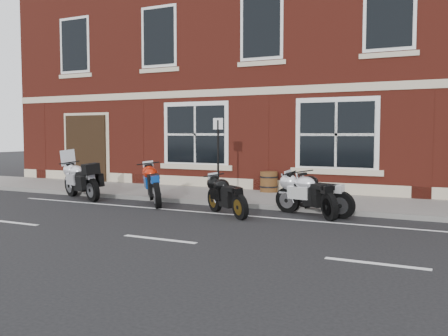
# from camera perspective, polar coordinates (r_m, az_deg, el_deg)

# --- Properties ---
(ground) EXTENTS (80.00, 80.00, 0.00)m
(ground) POSITION_cam_1_polar(r_m,az_deg,el_deg) (12.21, 0.53, -5.49)
(ground) COLOR black
(ground) RESTS_ON ground
(sidewalk) EXTENTS (30.00, 3.00, 0.12)m
(sidewalk) POSITION_cam_1_polar(r_m,az_deg,el_deg) (14.93, 5.59, -3.54)
(sidewalk) COLOR slate
(sidewalk) RESTS_ON ground
(kerb) EXTENTS (30.00, 0.16, 0.12)m
(kerb) POSITION_cam_1_polar(r_m,az_deg,el_deg) (13.48, 3.18, -4.34)
(kerb) COLOR slate
(kerb) RESTS_ON ground
(pub_building) EXTENTS (24.00, 12.00, 12.00)m
(pub_building) POSITION_cam_1_polar(r_m,az_deg,el_deg) (22.33, 12.80, 14.19)
(pub_building) COLOR maroon
(pub_building) RESTS_ON ground
(moto_touring_silver) EXTENTS (2.13, 1.06, 1.50)m
(moto_touring_silver) POSITION_cam_1_polar(r_m,az_deg,el_deg) (15.96, -15.99, -1.20)
(moto_touring_silver) COLOR black
(moto_touring_silver) RESTS_ON ground
(moto_sport_red) EXTENTS (1.63, 1.87, 1.05)m
(moto_sport_red) POSITION_cam_1_polar(r_m,az_deg,el_deg) (14.28, -7.92, -1.70)
(moto_sport_red) COLOR black
(moto_sport_red) RESTS_ON ground
(moto_sport_black) EXTENTS (1.65, 1.28, 0.89)m
(moto_sport_black) POSITION_cam_1_polar(r_m,az_deg,el_deg) (12.25, 0.36, -3.04)
(moto_sport_black) COLOR black
(moto_sport_black) RESTS_ON ground
(moto_sport_silver) EXTENTS (2.10, 0.59, 0.95)m
(moto_sport_silver) POSITION_cam_1_polar(r_m,az_deg,el_deg) (12.42, 10.11, -2.83)
(moto_sport_silver) COLOR black
(moto_sport_silver) RESTS_ON ground
(moto_naked_black) EXTENTS (1.52, 1.70, 0.97)m
(moto_naked_black) POSITION_cam_1_polar(r_m,az_deg,el_deg) (12.42, 10.47, -2.80)
(moto_naked_black) COLOR black
(moto_naked_black) RESTS_ON ground
(barrel_planter) EXTENTS (0.59, 0.59, 0.66)m
(barrel_planter) POSITION_cam_1_polar(r_m,az_deg,el_deg) (16.17, 5.15, -1.57)
(barrel_planter) COLOR #492613
(barrel_planter) RESTS_ON sidewalk
(parking_sign) EXTENTS (0.33, 0.06, 2.34)m
(parking_sign) POSITION_cam_1_polar(r_m,az_deg,el_deg) (14.65, -0.68, 1.87)
(parking_sign) COLOR black
(parking_sign) RESTS_ON sidewalk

